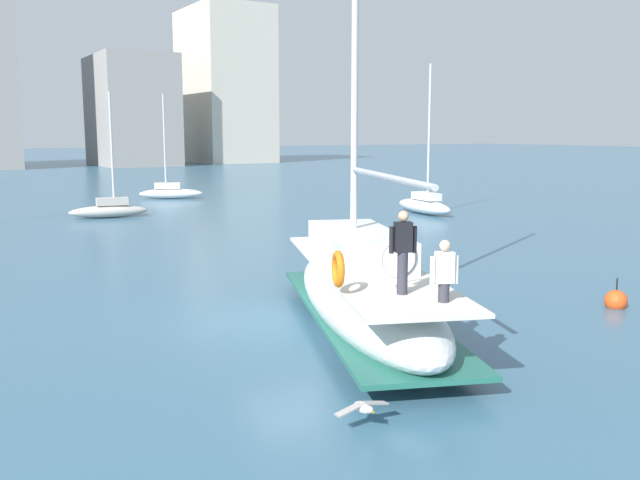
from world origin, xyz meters
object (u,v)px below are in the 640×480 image
(moored_sloop_near, at_px, (109,209))
(mooring_buoy, at_px, (616,301))
(moored_cutter_right, at_px, (170,191))
(seagull, at_px, (363,407))
(moored_sloop_far, at_px, (424,204))
(main_sailboat, at_px, (364,289))

(moored_sloop_near, distance_m, mooring_buoy, 26.92)
(moored_cutter_right, bearing_deg, moored_sloop_near, -126.15)
(seagull, xyz_separation_m, mooring_buoy, (9.83, 2.80, -0.17))
(moored_sloop_near, xyz_separation_m, moored_sloop_far, (15.52, -7.20, 0.08))
(moored_cutter_right, distance_m, mooring_buoy, 34.85)
(moored_cutter_right, xyz_separation_m, mooring_buoy, (-0.03, -34.84, -0.33))
(moored_sloop_near, height_order, moored_sloop_far, moored_sloop_far)
(moored_sloop_near, bearing_deg, main_sailboat, -90.83)
(main_sailboat, bearing_deg, seagull, -124.66)
(main_sailboat, distance_m, seagull, 5.62)
(seagull, bearing_deg, moored_sloop_far, 48.82)
(main_sailboat, distance_m, moored_sloop_far, 23.38)
(moored_cutter_right, relative_size, seagull, 7.45)
(main_sailboat, relative_size, moored_sloop_near, 1.86)
(moored_cutter_right, bearing_deg, seagull, -104.69)
(main_sailboat, height_order, moored_sloop_near, main_sailboat)
(moored_sloop_near, relative_size, mooring_buoy, 7.43)
(main_sailboat, xyz_separation_m, moored_cutter_right, (6.69, 33.04, -0.40))
(moored_sloop_far, distance_m, mooring_buoy, 21.09)
(moored_sloop_near, bearing_deg, moored_sloop_far, -24.89)
(moored_sloop_near, height_order, mooring_buoy, moored_sloop_near)
(moored_sloop_near, bearing_deg, moored_cutter_right, 53.85)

